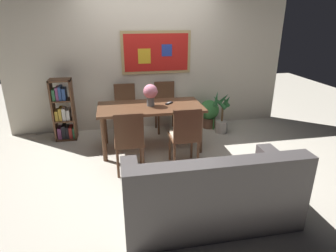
{
  "coord_description": "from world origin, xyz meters",
  "views": [
    {
      "loc": [
        -0.68,
        -3.95,
        2.06
      ],
      "look_at": [
        0.01,
        -0.37,
        0.65
      ],
      "focal_mm": 30.47,
      "sensor_mm": 36.0,
      "label": 1
    }
  ],
  "objects_px": {
    "dining_chair_near_left": "(129,138)",
    "dining_chair_near_right": "(185,133)",
    "dining_chair_far_right": "(165,102)",
    "bookshelf": "(64,113)",
    "potted_ivy": "(209,113)",
    "dining_chair_far_left": "(125,105)",
    "flower_vase": "(151,93)",
    "tv_remote": "(169,103)",
    "dining_table": "(150,111)",
    "potted_palm": "(222,116)",
    "leather_couch": "(210,195)"
  },
  "relations": [
    {
      "from": "dining_chair_near_left",
      "to": "dining_chair_far_right",
      "type": "relative_size",
      "value": 1.0
    },
    {
      "from": "flower_vase",
      "to": "leather_couch",
      "type": "bearing_deg",
      "value": -79.46
    },
    {
      "from": "dining_chair_near_right",
      "to": "flower_vase",
      "type": "xyz_separation_m",
      "value": [
        -0.38,
        0.74,
        0.4
      ]
    },
    {
      "from": "dining_chair_near_left",
      "to": "tv_remote",
      "type": "bearing_deg",
      "value": 49.4
    },
    {
      "from": "dining_chair_near_right",
      "to": "potted_palm",
      "type": "relative_size",
      "value": 1.15
    },
    {
      "from": "flower_vase",
      "to": "dining_chair_far_right",
      "type": "bearing_deg",
      "value": 64.49
    },
    {
      "from": "dining_chair_far_right",
      "to": "potted_ivy",
      "type": "relative_size",
      "value": 1.65
    },
    {
      "from": "dining_chair_near_left",
      "to": "dining_chair_near_right",
      "type": "distance_m",
      "value": 0.78
    },
    {
      "from": "potted_palm",
      "to": "dining_chair_near_left",
      "type": "bearing_deg",
      "value": -146.32
    },
    {
      "from": "potted_ivy",
      "to": "flower_vase",
      "type": "distance_m",
      "value": 1.56
    },
    {
      "from": "dining_chair_far_right",
      "to": "bookshelf",
      "type": "xyz_separation_m",
      "value": [
        -1.82,
        -0.13,
        -0.05
      ]
    },
    {
      "from": "dining_chair_near_left",
      "to": "potted_ivy",
      "type": "relative_size",
      "value": 1.65
    },
    {
      "from": "dining_chair_far_left",
      "to": "dining_chair_far_right",
      "type": "xyz_separation_m",
      "value": [
        0.75,
        0.04,
        0.0
      ]
    },
    {
      "from": "leather_couch",
      "to": "bookshelf",
      "type": "bearing_deg",
      "value": 124.98
    },
    {
      "from": "dining_chair_far_left",
      "to": "potted_palm",
      "type": "xyz_separation_m",
      "value": [
        1.74,
        -0.34,
        -0.2
      ]
    },
    {
      "from": "dining_chair_near_right",
      "to": "potted_ivy",
      "type": "distance_m",
      "value": 1.71
    },
    {
      "from": "potted_palm",
      "to": "flower_vase",
      "type": "xyz_separation_m",
      "value": [
        -1.37,
        -0.41,
        0.6
      ]
    },
    {
      "from": "dining_table",
      "to": "potted_palm",
      "type": "distance_m",
      "value": 1.47
    },
    {
      "from": "dining_chair_far_left",
      "to": "flower_vase",
      "type": "distance_m",
      "value": 0.92
    },
    {
      "from": "dining_chair_far_left",
      "to": "tv_remote",
      "type": "xyz_separation_m",
      "value": [
        0.68,
        -0.69,
        0.2
      ]
    },
    {
      "from": "dining_table",
      "to": "dining_chair_near_left",
      "type": "xyz_separation_m",
      "value": [
        -0.39,
        -0.77,
        -0.1
      ]
    },
    {
      "from": "dining_chair_near_left",
      "to": "dining_table",
      "type": "bearing_deg",
      "value": 62.94
    },
    {
      "from": "dining_chair_far_right",
      "to": "tv_remote",
      "type": "xyz_separation_m",
      "value": [
        -0.07,
        -0.74,
        0.2
      ]
    },
    {
      "from": "dining_table",
      "to": "dining_chair_far_right",
      "type": "bearing_deg",
      "value": 64.05
    },
    {
      "from": "tv_remote",
      "to": "dining_chair_far_right",
      "type": "bearing_deg",
      "value": 84.47
    },
    {
      "from": "dining_chair_near_right",
      "to": "bookshelf",
      "type": "bearing_deg",
      "value": 142.54
    },
    {
      "from": "leather_couch",
      "to": "flower_vase",
      "type": "relative_size",
      "value": 5.23
    },
    {
      "from": "dining_chair_near_left",
      "to": "potted_palm",
      "type": "bearing_deg",
      "value": 33.68
    },
    {
      "from": "bookshelf",
      "to": "potted_ivy",
      "type": "relative_size",
      "value": 1.95
    },
    {
      "from": "dining_chair_near_left",
      "to": "dining_chair_far_right",
      "type": "bearing_deg",
      "value": 63.5
    },
    {
      "from": "dining_chair_far_left",
      "to": "potted_ivy",
      "type": "distance_m",
      "value": 1.62
    },
    {
      "from": "dining_chair_near_left",
      "to": "dining_chair_near_right",
      "type": "bearing_deg",
      "value": 2.39
    },
    {
      "from": "dining_chair_far_left",
      "to": "leather_couch",
      "type": "bearing_deg",
      "value": -74.64
    },
    {
      "from": "dining_chair_near_right",
      "to": "leather_couch",
      "type": "height_order",
      "value": "dining_chair_near_right"
    },
    {
      "from": "dining_chair_near_right",
      "to": "potted_ivy",
      "type": "xyz_separation_m",
      "value": [
        0.85,
        1.47,
        -0.24
      ]
    },
    {
      "from": "dining_chair_far_left",
      "to": "flower_vase",
      "type": "height_order",
      "value": "flower_vase"
    },
    {
      "from": "dining_chair_far_right",
      "to": "leather_couch",
      "type": "xyz_separation_m",
      "value": [
        -0.02,
        -2.71,
        -0.22
      ]
    },
    {
      "from": "dining_table",
      "to": "bookshelf",
      "type": "distance_m",
      "value": 1.59
    },
    {
      "from": "bookshelf",
      "to": "dining_chair_near_left",
      "type": "bearing_deg",
      "value": -53.92
    },
    {
      "from": "dining_chair_near_right",
      "to": "flower_vase",
      "type": "relative_size",
      "value": 2.65
    },
    {
      "from": "dining_chair_near_left",
      "to": "potted_ivy",
      "type": "height_order",
      "value": "dining_chair_near_left"
    },
    {
      "from": "potted_palm",
      "to": "dining_chair_far_left",
      "type": "bearing_deg",
      "value": 169.09
    },
    {
      "from": "dining_chair_far_left",
      "to": "dining_chair_near_right",
      "type": "distance_m",
      "value": 1.66
    },
    {
      "from": "dining_table",
      "to": "dining_chair_far_left",
      "type": "bearing_deg",
      "value": 115.98
    },
    {
      "from": "potted_palm",
      "to": "dining_chair_near_right",
      "type": "bearing_deg",
      "value": -130.68
    },
    {
      "from": "dining_chair_near_left",
      "to": "dining_chair_far_left",
      "type": "relative_size",
      "value": 1.0
    },
    {
      "from": "dining_chair_near_left",
      "to": "leather_couch",
      "type": "relative_size",
      "value": 0.51
    },
    {
      "from": "dining_chair_near_left",
      "to": "dining_chair_near_right",
      "type": "xyz_separation_m",
      "value": [
        0.78,
        0.03,
        0.0
      ]
    },
    {
      "from": "dining_chair_near_right",
      "to": "potted_palm",
      "type": "distance_m",
      "value": 1.53
    },
    {
      "from": "tv_remote",
      "to": "potted_ivy",
      "type": "bearing_deg",
      "value": 36.04
    }
  ]
}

